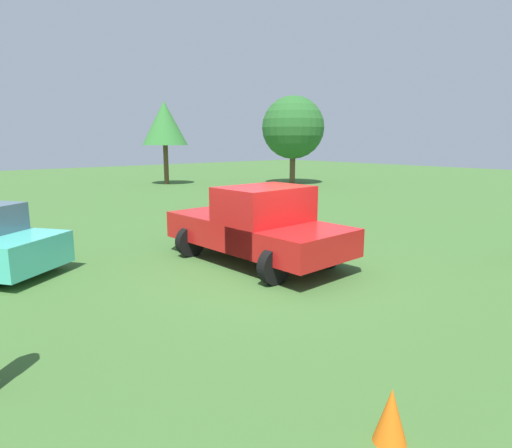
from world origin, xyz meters
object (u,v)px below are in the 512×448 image
at_px(traffic_cone, 391,415).
at_px(pickup_truck, 259,224).
at_px(tree_far_center, 293,128).
at_px(tree_back_right, 165,124).

bearing_deg(traffic_cone, pickup_truck, 60.42).
bearing_deg(tree_far_center, traffic_cone, -132.97).
distance_m(tree_far_center, traffic_cone, 25.18).
bearing_deg(tree_back_right, tree_far_center, -39.35).
distance_m(pickup_truck, tree_far_center, 19.09).
distance_m(tree_back_right, tree_far_center, 8.18).
relative_size(tree_back_right, tree_far_center, 0.94).
relative_size(tree_back_right, traffic_cone, 9.54).
height_order(tree_far_center, traffic_cone, tree_far_center).
bearing_deg(traffic_cone, tree_far_center, 47.03).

